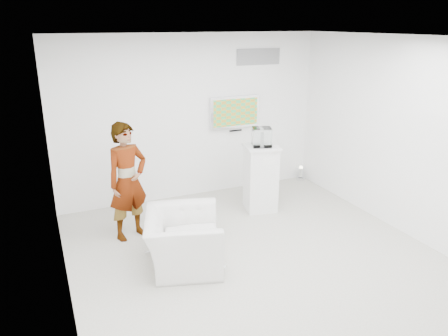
# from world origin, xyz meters

# --- Properties ---
(room) EXTENTS (5.01, 5.01, 3.00)m
(room) POSITION_xyz_m (0.00, 0.00, 1.50)
(room) COLOR beige
(room) RESTS_ON ground
(tv) EXTENTS (1.00, 0.08, 0.60)m
(tv) POSITION_xyz_m (0.85, 2.45, 1.55)
(tv) COLOR silver
(tv) RESTS_ON room
(logo_decal) EXTENTS (0.90, 0.02, 0.30)m
(logo_decal) POSITION_xyz_m (1.35, 2.49, 2.55)
(logo_decal) COLOR gray
(logo_decal) RESTS_ON room
(person) EXTENTS (0.77, 0.64, 1.81)m
(person) POSITION_xyz_m (-1.48, 1.24, 0.90)
(person) COLOR silver
(person) RESTS_ON room
(armchair) EXTENTS (1.28, 1.37, 0.74)m
(armchair) POSITION_xyz_m (-1.00, 0.12, 0.37)
(armchair) COLOR silver
(armchair) RESTS_ON room
(pedestal) EXTENTS (0.67, 0.67, 1.16)m
(pedestal) POSITION_xyz_m (0.85, 1.36, 0.58)
(pedestal) COLOR white
(pedestal) RESTS_ON room
(floor_uplight) EXTENTS (0.21, 0.21, 0.29)m
(floor_uplight) POSITION_xyz_m (2.35, 2.35, 0.15)
(floor_uplight) COLOR silver
(floor_uplight) RESTS_ON room
(vitrine) EXTENTS (0.41, 0.41, 0.31)m
(vitrine) POSITION_xyz_m (0.85, 1.36, 1.32)
(vitrine) COLOR white
(vitrine) RESTS_ON pedestal
(console) EXTENTS (0.13, 0.18, 0.24)m
(console) POSITION_xyz_m (0.85, 1.36, 1.28)
(console) COLOR white
(console) RESTS_ON pedestal
(wii_remote) EXTENTS (0.04, 0.16, 0.04)m
(wii_remote) POSITION_xyz_m (-1.30, 1.47, 1.63)
(wii_remote) COLOR white
(wii_remote) RESTS_ON person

